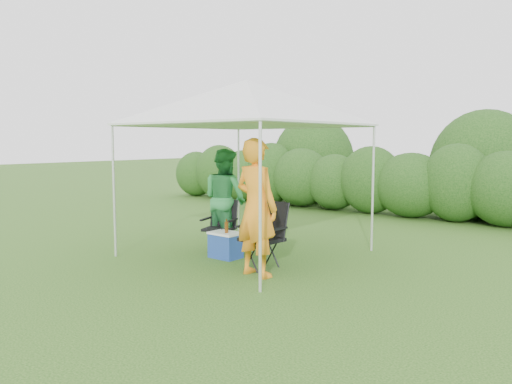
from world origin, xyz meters
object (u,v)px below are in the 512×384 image
Objects in this scene: chair_left at (221,222)px; woman at (225,199)px; canopy at (246,103)px; cooler at (226,245)px; chair_right at (266,231)px; man at (256,208)px.

woman reaches higher than chair_left.
cooler is (-0.06, -0.44, -2.25)m from canopy.
chair_left is at bearing 140.65° from cooler.
canopy reaches higher than chair_right.
chair_right is at bearing 163.25° from woman.
woman reaches higher than chair_right.
chair_right is at bearing -65.04° from man.
chair_left is 0.50× the size of woman.
woman is at bearing -30.08° from man.
chair_right is 0.51× the size of man.
canopy is at bearing -8.96° from chair_left.
chair_left is 0.45× the size of man.
chair_left is at bearing 121.76° from woman.
canopy reaches higher than cooler.
man is at bearing -43.91° from canopy.
man is at bearing -64.34° from chair_right.
chair_right is 1.14× the size of chair_left.
canopy is 6.27× the size of cooler.
woman is at bearing 160.62° from chair_right.
chair_left reaches higher than cooler.
man reaches higher than cooler.
man is 3.84× the size of cooler.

